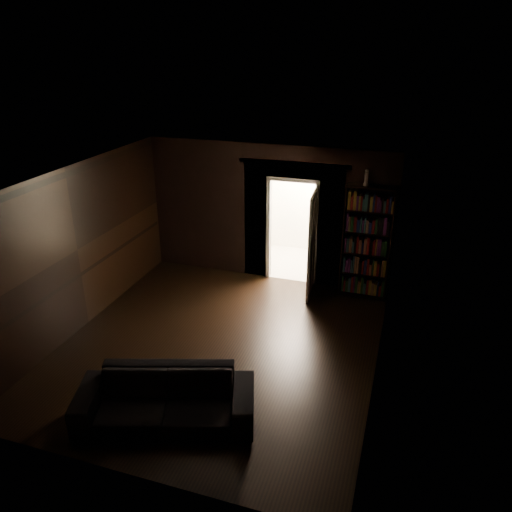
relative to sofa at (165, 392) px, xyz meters
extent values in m
plane|color=black|center=(0.02, 1.79, -0.44)|extent=(5.50, 5.50, 0.00)
cube|color=black|center=(-1.20, 4.59, 0.96)|extent=(2.55, 0.10, 2.80)
cube|color=black|center=(1.75, 4.59, 0.96)|extent=(1.55, 0.10, 2.80)
cube|color=black|center=(0.52, 4.59, 2.01)|extent=(0.90, 0.10, 0.70)
cube|color=black|center=(-2.48, 1.79, 0.96)|extent=(0.02, 5.50, 2.80)
cube|color=black|center=(2.52, 1.79, 0.96)|extent=(0.02, 5.50, 2.80)
cube|color=black|center=(0.02, -0.96, 0.96)|extent=(5.00, 0.02, 2.80)
cube|color=beige|center=(0.02, 1.79, 2.36)|extent=(5.00, 5.50, 0.02)
cube|color=silver|center=(0.52, 4.53, 0.61)|extent=(1.04, 0.06, 2.17)
cube|color=#B3AC9C|center=(0.52, 5.44, -0.49)|extent=(2.20, 1.80, 0.10)
cube|color=white|center=(0.52, 6.29, 0.76)|extent=(2.20, 0.10, 2.40)
cube|color=white|center=(-0.53, 5.44, 0.76)|extent=(0.10, 1.60, 2.40)
cube|color=white|center=(1.57, 5.44, 0.76)|extent=(0.10, 1.60, 2.40)
cube|color=white|center=(0.52, 5.44, 2.01)|extent=(2.20, 1.80, 0.10)
cube|color=#D07084|center=(0.52, 6.23, 1.78)|extent=(2.00, 0.04, 0.26)
imported|color=black|center=(0.00, 0.00, 0.00)|extent=(2.49, 1.64, 0.88)
cube|color=black|center=(2.02, 4.34, 0.66)|extent=(0.95, 0.65, 2.20)
cube|color=white|center=(1.12, 5.90, 0.38)|extent=(0.79, 0.73, 1.65)
cube|color=silver|center=(1.03, 4.10, 0.58)|extent=(0.12, 0.85, 2.05)
cube|color=silver|center=(1.92, 4.34, 1.91)|extent=(0.11, 0.11, 0.30)
cube|color=black|center=(1.20, 5.81, 1.34)|extent=(0.62, 0.24, 0.25)
camera|label=1|loc=(2.71, -4.57, 4.22)|focal=35.00mm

